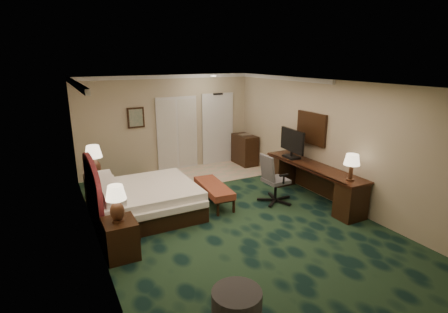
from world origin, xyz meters
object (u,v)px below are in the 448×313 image
desk (312,182)px  desk_chair (276,178)px  lamp_far (94,161)px  ottoman (237,307)px  nightstand_near (121,239)px  nightstand_far (99,190)px  minibar (245,150)px  bed (147,201)px  bed_bench (214,194)px  tv (292,144)px  lamp_near (117,204)px

desk → desk_chair: bearing=163.9°
lamp_far → ottoman: size_ratio=1.11×
lamp_far → ottoman: (0.95, -4.58, -0.78)m
nightstand_near → nightstand_far: bearing=89.8°
minibar → desk_chair: bearing=-107.3°
nightstand_far → bed: bearing=-51.9°
bed_bench → desk: desk is taller
nightstand_far → minibar: bearing=14.3°
lamp_far → desk: bearing=-24.0°
tv → minibar: size_ratio=1.00×
lamp_near → lamp_far: size_ratio=0.89×
desk → minibar: (0.03, 3.07, 0.05)m
desk → tv: bearing=94.5°
nightstand_near → bed_bench: 2.57m
lamp_near → nightstand_far: bearing=89.4°
nightstand_far → desk_chair: size_ratio=0.58×
nightstand_far → ottoman: 4.66m
lamp_near → bed_bench: 2.68m
bed_bench → bed: bearing=178.3°
tv → desk_chair: bearing=-143.6°
nightstand_near → lamp_near: size_ratio=1.03×
desk → desk_chair: 0.90m
ottoman → minibar: bearing=58.4°
desk_chair → lamp_far: bearing=152.4°
bed → lamp_near: 1.72m
lamp_far → minibar: (4.46, 1.11, -0.55)m
desk → nightstand_far: bearing=156.1°
ottoman → nightstand_far: bearing=101.4°
ottoman → bed_bench: bearing=68.5°
nightstand_near → lamp_far: size_ratio=0.92×
lamp_far → ottoman: lamp_far is taller
bed_bench → minibar: 3.18m
nightstand_far → desk: desk is taller
ottoman → minibar: (3.51, 5.69, 0.23)m
nightstand_near → tv: bearing=15.0°
nightstand_far → desk: size_ratio=0.23×
lamp_far → desk: size_ratio=0.25×
nightstand_far → ottoman: size_ratio=1.06×
desk → tv: (-0.06, 0.73, 0.76)m
bed_bench → minibar: size_ratio=1.50×
bed → minibar: (3.63, 2.15, 0.14)m
lamp_near → lamp_far: (-0.00, 2.41, 0.06)m
bed → lamp_far: size_ratio=2.85×
bed → minibar: minibar is taller
lamp_near → desk: lamp_near is taller
lamp_far → minibar: 4.62m
nightstand_far → lamp_near: (-0.02, -2.39, 0.61)m
ottoman → desk: desk is taller
lamp_far → nightstand_far: bearing=-37.7°
bed_bench → ottoman: 3.64m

